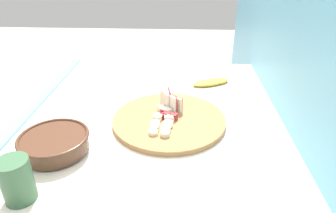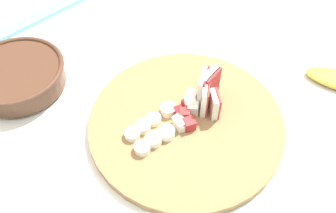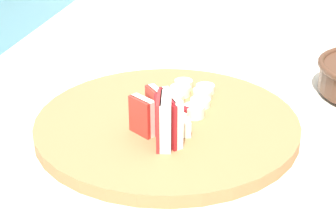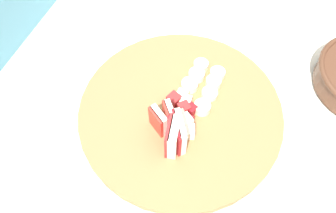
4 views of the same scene
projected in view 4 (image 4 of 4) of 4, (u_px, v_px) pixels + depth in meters
name	position (u px, v px, depth m)	size (l,w,h in m)	color
ground	(196.00, 201.00, 1.40)	(10.00, 10.00, 0.00)	#B2ADA3
tiled_countertop	(207.00, 161.00, 1.01)	(1.33, 0.85, 0.93)	silver
tile_backsplash	(63.00, 81.00, 0.89)	(2.40, 0.04, 1.38)	#5BA3C1
cutting_board	(180.00, 111.00, 0.56)	(0.36, 0.36, 0.02)	olive
apple_wedge_fan	(172.00, 130.00, 0.50)	(0.07, 0.08, 0.06)	#A32323
apple_dice_pile	(184.00, 113.00, 0.54)	(0.09, 0.07, 0.02)	maroon
banana_slice_rows	(201.00, 85.00, 0.57)	(0.12, 0.07, 0.02)	#F4EAC6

